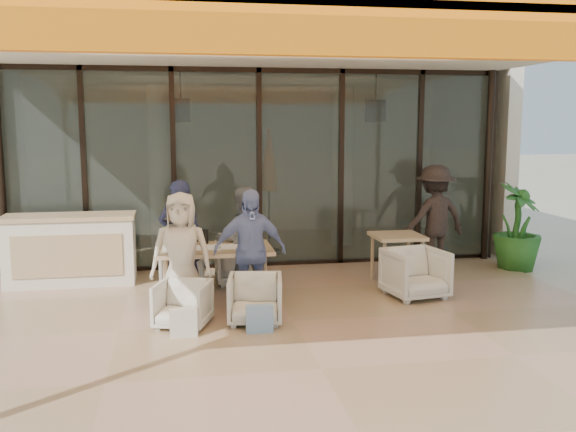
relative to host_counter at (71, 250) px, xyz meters
name	(u,v)px	position (x,y,z in m)	size (l,w,h in m)	color
ground	(293,323)	(2.85, -2.30, -0.53)	(70.00, 70.00, 0.00)	#C6B293
terrace_floor	(293,323)	(2.85, -2.30, -0.53)	(8.00, 6.00, 0.01)	tan
terrace_structure	(298,38)	(2.85, -2.56, 2.72)	(8.00, 6.00, 3.40)	silver
glass_storefront	(259,169)	(2.85, 0.70, 1.07)	(8.08, 0.10, 3.20)	#9EADA3
interior_block	(244,128)	(2.85, 3.02, 1.70)	(9.05, 3.62, 3.52)	silver
host_counter	(71,250)	(0.00, 0.00, 0.00)	(1.85, 0.65, 1.04)	silver
dining_table	(213,252)	(1.98, -1.27, 0.16)	(1.50, 0.90, 0.93)	tan
chair_far_left	(181,264)	(1.57, -0.33, -0.21)	(0.63, 0.59, 0.65)	silver
chair_far_right	(239,261)	(2.41, -0.33, -0.19)	(0.67, 0.63, 0.69)	silver
chair_near_left	(183,302)	(1.57, -2.23, -0.23)	(0.58, 0.55, 0.60)	silver
chair_near_right	(255,297)	(2.41, -2.23, -0.21)	(0.62, 0.58, 0.64)	silver
diner_navy	(181,238)	(1.57, -0.83, 0.27)	(0.58, 0.38, 1.60)	#1A203A
diner_grey	(242,240)	(2.41, -0.83, 0.21)	(0.72, 0.56, 1.49)	slate
diner_cream	(181,254)	(1.57, -1.73, 0.23)	(0.75, 0.49, 1.53)	beige
diner_periwinkle	(250,251)	(2.41, -1.73, 0.24)	(0.91, 0.38, 1.55)	#748CC2
tote_bag_cream	(184,324)	(1.57, -2.63, -0.36)	(0.30, 0.10, 0.34)	silver
tote_bag_blue	(260,320)	(2.41, -2.63, -0.36)	(0.30, 0.10, 0.34)	#99BFD8
side_table	(397,242)	(4.66, -0.77, 0.11)	(0.70, 0.70, 0.74)	tan
side_chair	(415,271)	(4.66, -1.52, -0.16)	(0.73, 0.68, 0.75)	silver
standing_woman	(434,218)	(5.57, 0.05, 0.31)	(1.09, 0.63, 1.68)	black
potted_palm	(517,227)	(6.88, -0.18, 0.17)	(0.78, 0.78, 1.39)	#1E5919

